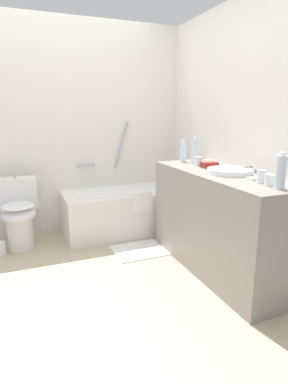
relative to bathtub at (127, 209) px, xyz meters
The scene contains 18 objects.
ground_plane 1.22m from the bathtub, 129.91° to the right, with size 4.09×4.09×0.00m, color #C1AD8E.
wall_back_tiled 1.25m from the bathtub, 153.64° to the left, with size 3.49×0.10×2.35m, color white.
wall_right_mirror 1.53m from the bathtub, 47.82° to the right, with size 0.10×2.89×2.35m, color white.
bathtub is the anchor object (origin of this frame).
toilet 1.17m from the bathtub, behind, with size 0.40×0.51×0.71m.
vanity_counter 1.29m from the bathtub, 67.90° to the right, with size 0.60×1.53×0.87m, color gray.
sink_basin 1.47m from the bathtub, 69.63° to the right, with size 0.36×0.36×0.04m, color white.
sink_faucet 1.55m from the bathtub, 61.62° to the right, with size 0.10×0.15×0.06m.
water_bottle_0 2.00m from the bathtub, 76.70° to the right, with size 0.07×0.07×0.24m.
water_bottle_1 1.09m from the bathtub, 54.93° to the right, with size 0.06×0.06×0.26m.
water_bottle_2 0.98m from the bathtub, 52.78° to the right, with size 0.06×0.06×0.22m.
drinking_glass_0 1.12m from the bathtub, 61.29° to the right, with size 0.07×0.07×0.09m, color white.
drinking_glass_1 1.89m from the bathtub, 75.87° to the right, with size 0.06×0.06×0.08m, color white.
drinking_glass_2 1.81m from the bathtub, 74.42° to the right, with size 0.06×0.06×0.09m, color white.
amenity_basket 1.22m from the bathtub, 62.95° to the right, with size 0.14×0.10×0.05m, color maroon.
soap_dish 1.71m from the bathtub, 72.71° to the right, with size 0.09×0.06×0.02m, color white.
bath_mat 0.64m from the bathtub, 97.22° to the right, with size 0.51×0.43×0.01m, color white.
toilet_paper_roll 1.39m from the bathtub, behind, with size 0.11×0.11×0.12m, color white.
Camera 1 is at (-0.39, -2.49, 1.35)m, focal length 30.33 mm.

